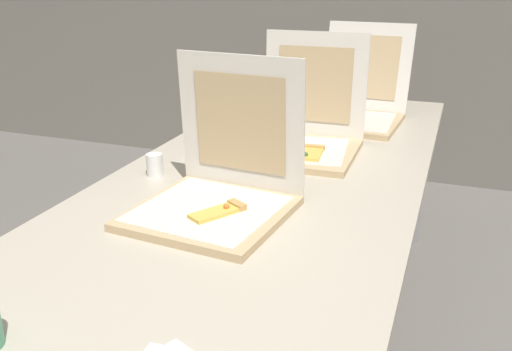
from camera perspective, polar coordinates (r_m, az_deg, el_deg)
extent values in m
cube|color=#BCB29E|center=(1.84, 1.42, -0.22)|extent=(0.96, 2.49, 0.03)
cylinder|color=gray|center=(3.13, 1.15, 1.41)|extent=(0.04, 0.04, 0.71)
cylinder|color=gray|center=(2.99, 16.23, -0.40)|extent=(0.04, 0.04, 0.71)
cube|color=tan|center=(1.51, -4.68, -3.82)|extent=(0.42, 0.42, 0.02)
cube|color=silver|center=(1.51, -4.86, -3.33)|extent=(0.39, 0.39, 0.00)
cube|color=silver|center=(1.60, -1.58, 5.33)|extent=(0.39, 0.06, 0.39)
cube|color=tan|center=(1.59, -1.66, 5.29)|extent=(0.28, 0.04, 0.28)
cube|color=#E5B74C|center=(1.47, -4.12, -3.77)|extent=(0.12, 0.15, 0.01)
cube|color=tan|center=(1.51, -1.94, -2.99)|extent=(0.06, 0.05, 0.02)
sphere|color=orange|center=(1.49, -3.01, -3.15)|extent=(0.02, 0.02, 0.02)
cube|color=tan|center=(2.01, 4.45, 2.39)|extent=(0.39, 0.39, 0.02)
cube|color=silver|center=(2.01, 4.45, 2.69)|extent=(0.36, 0.36, 0.00)
cube|color=silver|center=(2.15, 6.00, 9.15)|extent=(0.39, 0.03, 0.39)
cube|color=tan|center=(2.15, 5.96, 9.11)|extent=(0.28, 0.02, 0.28)
cube|color=#E5B74C|center=(1.94, 5.46, 2.20)|extent=(0.09, 0.14, 0.01)
cube|color=tan|center=(2.00, 5.77, 2.86)|extent=(0.09, 0.03, 0.02)
sphere|color=#2D6628|center=(1.90, 5.04, 2.12)|extent=(0.02, 0.02, 0.02)
cube|color=tan|center=(2.44, 9.59, 5.35)|extent=(0.41, 0.41, 0.02)
cube|color=silver|center=(2.43, 9.62, 5.60)|extent=(0.34, 0.34, 0.00)
cube|color=silver|center=(2.63, 11.17, 10.77)|extent=(0.39, 0.12, 0.38)
cube|color=tan|center=(2.62, 11.15, 10.72)|extent=(0.28, 0.09, 0.27)
cylinder|color=white|center=(1.83, -10.19, 1.07)|extent=(0.05, 0.05, 0.07)
cylinder|color=white|center=(2.02, -6.23, 3.11)|extent=(0.05, 0.05, 0.07)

